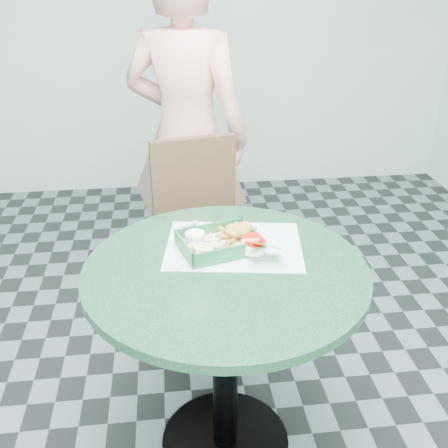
{
  "coord_description": "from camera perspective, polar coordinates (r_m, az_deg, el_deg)",
  "views": [
    {
      "loc": [
        -0.17,
        -1.36,
        1.62
      ],
      "look_at": [
        0.01,
        0.1,
        0.87
      ],
      "focal_mm": 42.0,
      "sensor_mm": 36.0,
      "label": 1
    }
  ],
  "objects": [
    {
      "name": "food_basket",
      "position": [
        1.7,
        -0.54,
        -2.88
      ],
      "size": [
        0.25,
        0.18,
        0.05
      ],
      "rotation": [
        0.0,
        0.0,
        0.27
      ],
      "color": "#186232",
      "rests_on": "placemat"
    },
    {
      "name": "cafe_table",
      "position": [
        1.72,
        0.16,
        -10.05
      ],
      "size": [
        0.88,
        0.88,
        0.75
      ],
      "color": "black",
      "rests_on": "floor"
    },
    {
      "name": "placemat",
      "position": [
        1.73,
        1.07,
        -2.93
      ],
      "size": [
        0.48,
        0.39,
        0.0
      ],
      "primitive_type": "cube",
      "rotation": [
        0.0,
        0.0,
        -0.15
      ],
      "color": "#ABD7D3",
      "rests_on": "cafe_table"
    },
    {
      "name": "garnish_cup",
      "position": [
        1.63,
        3.13,
        -3.41
      ],
      "size": [
        0.11,
        0.11,
        0.05
      ],
      "rotation": [
        0.0,
        0.0,
        0.03
      ],
      "color": "white",
      "rests_on": "food_basket"
    },
    {
      "name": "diner_person",
      "position": [
        2.53,
        -4.13,
        11.51
      ],
      "size": [
        0.81,
        0.7,
        1.88
      ],
      "primitive_type": "imported",
      "rotation": [
        0.0,
        0.0,
        2.71
      ],
      "color": "#DA9383",
      "rests_on": "floor"
    },
    {
      "name": "floor",
      "position": [
        2.12,
        0.14,
        -22.64
      ],
      "size": [
        4.0,
        5.0,
        0.02
      ],
      "primitive_type": "cube",
      "color": "#303335",
      "rests_on": "ground"
    },
    {
      "name": "sauce_ramekin",
      "position": [
        1.7,
        -3.13,
        -1.7
      ],
      "size": [
        0.06,
        0.06,
        0.04
      ],
      "rotation": [
        0.0,
        0.0,
        0.04
      ],
      "color": "silver",
      "rests_on": "food_basket"
    },
    {
      "name": "dining_chair",
      "position": [
        2.34,
        -3.02,
        -0.66
      ],
      "size": [
        0.38,
        0.38,
        0.93
      ],
      "rotation": [
        0.0,
        0.0,
        0.19
      ],
      "color": "brown",
      "rests_on": "floor"
    },
    {
      "name": "crab_sandwich",
      "position": [
        1.69,
        1.65,
        -1.91
      ],
      "size": [
        0.13,
        0.13,
        0.07
      ],
      "rotation": [
        0.0,
        0.0,
        0.39
      ],
      "color": "tan",
      "rests_on": "food_basket"
    },
    {
      "name": "fries_pile",
      "position": [
        1.68,
        -2.62,
        -2.6
      ],
      "size": [
        0.14,
        0.15,
        0.04
      ],
      "primitive_type": null,
      "rotation": [
        0.0,
        0.0,
        -0.3
      ],
      "color": "#FFEB9E",
      "rests_on": "food_basket"
    }
  ]
}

